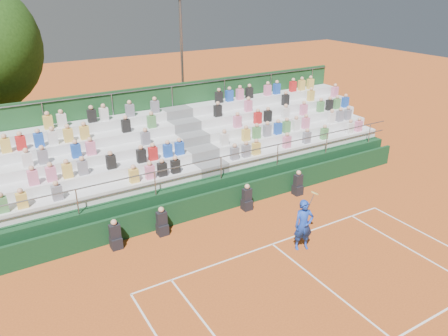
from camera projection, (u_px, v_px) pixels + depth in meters
ground at (272, 244)px, 16.21m from camera, size 90.00×90.00×0.00m
courtside_wall at (228, 198)px, 18.54m from camera, size 20.00×0.15×1.00m
line_officials at (212, 209)px, 17.71m from camera, size 8.91×0.40×1.19m
grandstand at (193, 161)px, 20.86m from camera, size 20.00×5.20×4.40m
tennis_player at (304, 225)px, 15.60m from camera, size 0.94×0.67×2.22m
floodlight_mast at (182, 57)px, 25.88m from camera, size 0.60×0.25×8.39m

